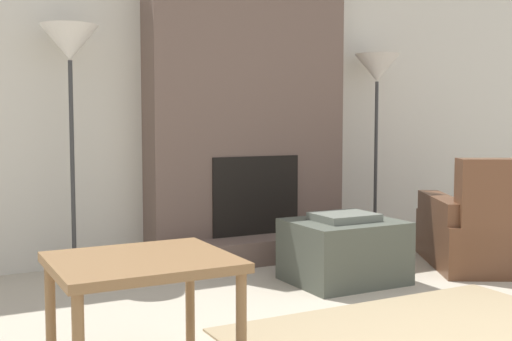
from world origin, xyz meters
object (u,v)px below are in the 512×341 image
(armchair, at_px, (490,235))
(floor_lamp_right, at_px, (377,76))
(ottoman, at_px, (344,250))
(floor_lamp_left, at_px, (70,54))
(side_table, at_px, (142,273))

(armchair, height_order, floor_lamp_right, floor_lamp_right)
(ottoman, xyz_separation_m, floor_lamp_left, (-1.59, 1.00, 1.33))
(floor_lamp_left, height_order, floor_lamp_right, floor_lamp_left)
(ottoman, height_order, side_table, side_table)
(side_table, distance_m, floor_lamp_right, 3.58)
(armchair, bearing_deg, floor_lamp_right, -53.40)
(armchair, relative_size, side_table, 1.78)
(ottoman, distance_m, floor_lamp_left, 2.30)
(armchair, xyz_separation_m, floor_lamp_left, (-2.80, 1.17, 1.30))
(side_table, bearing_deg, armchair, 15.92)
(floor_lamp_left, bearing_deg, floor_lamp_right, 0.00)
(ottoman, relative_size, armchair, 0.57)
(floor_lamp_right, bearing_deg, ottoman, -136.36)
(side_table, height_order, floor_lamp_left, floor_lamp_left)
(side_table, bearing_deg, floor_lamp_right, 35.74)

